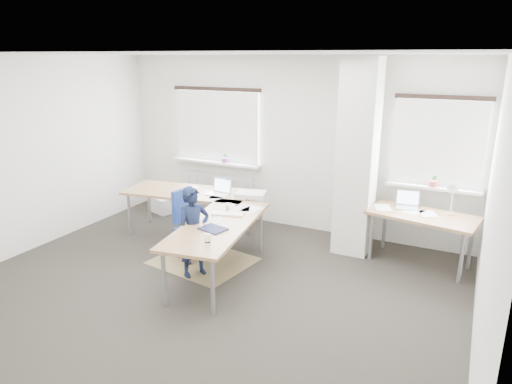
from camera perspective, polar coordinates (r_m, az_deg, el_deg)
The scene contains 8 objects.
ground at distance 5.85m, azimuth -6.06°, elevation -11.79°, with size 6.00×6.00×0.00m, color #2A2622.
room_shell at distance 5.54m, azimuth -2.49°, elevation 5.92°, with size 6.04×5.04×2.82m.
floor_mat at distance 6.55m, azimuth -6.60°, elevation -8.54°, with size 1.28×1.08×0.01m, color olive.
white_crate at distance 8.62m, azimuth -11.56°, elevation -1.50°, with size 0.47×0.33×0.28m, color white.
desk_main at distance 6.55m, azimuth -6.38°, elevation -2.01°, with size 2.77×2.63×0.96m.
desk_side at distance 6.57m, azimuth 20.12°, elevation -2.97°, with size 1.50×0.93×1.22m.
task_chair at distance 6.57m, azimuth -7.80°, elevation -5.86°, with size 0.54×0.54×0.99m.
person at distance 5.94m, azimuth -7.76°, elevation -5.00°, with size 0.44×0.29×1.20m, color black.
Camera 1 is at (2.81, -4.31, 2.78)m, focal length 32.00 mm.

